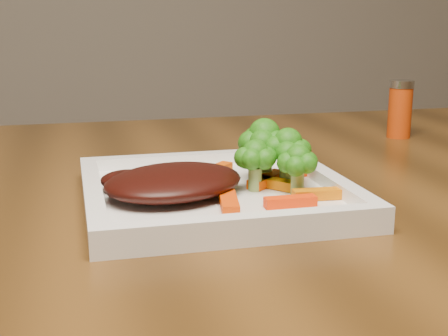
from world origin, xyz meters
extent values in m
cube|color=white|center=(-0.45, -0.23, 0.76)|extent=(0.27, 0.27, 0.01)
ellipsoid|color=black|center=(-0.49, -0.24, 0.78)|extent=(0.18, 0.17, 0.03)
cube|color=#F83204|center=(-0.39, -0.30, 0.77)|extent=(0.05, 0.01, 0.01)
cube|color=#D46903|center=(-0.35, -0.28, 0.77)|extent=(0.06, 0.02, 0.01)
cube|color=#DD3A03|center=(-0.45, -0.29, 0.77)|extent=(0.03, 0.06, 0.01)
cube|color=#EC3403|center=(-0.34, -0.19, 0.77)|extent=(0.05, 0.03, 0.01)
cube|color=#DD4903|center=(-0.43, -0.16, 0.77)|extent=(0.05, 0.05, 0.01)
cube|color=orange|center=(-0.38, -0.24, 0.77)|extent=(0.05, 0.05, 0.01)
cube|color=#FF5004|center=(-0.38, -0.22, 0.77)|extent=(0.06, 0.05, 0.01)
cylinder|color=#C43B0A|center=(-0.08, 0.05, 0.80)|extent=(0.05, 0.05, 0.09)
camera|label=1|loc=(-0.59, -0.85, 0.94)|focal=50.00mm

